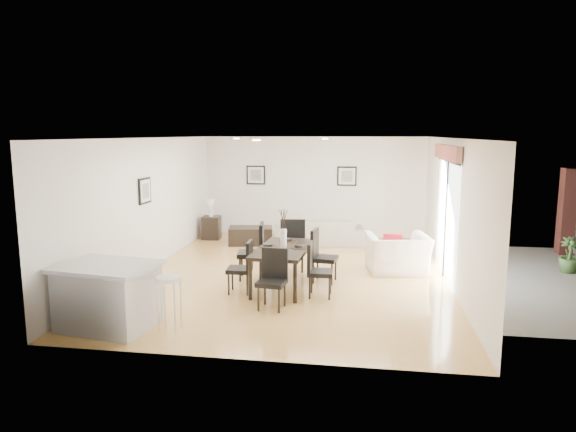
# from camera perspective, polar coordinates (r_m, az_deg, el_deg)

# --- Properties ---
(ground) EXTENTS (8.00, 8.00, 0.00)m
(ground) POSITION_cam_1_polar(r_m,az_deg,el_deg) (10.36, 0.52, -6.45)
(ground) COLOR tan
(ground) RESTS_ON ground
(wall_back) EXTENTS (6.00, 0.04, 2.70)m
(wall_back) POSITION_cam_1_polar(r_m,az_deg,el_deg) (14.02, 2.86, 3.28)
(wall_back) COLOR white
(wall_back) RESTS_ON ground
(wall_front) EXTENTS (6.00, 0.04, 2.70)m
(wall_front) POSITION_cam_1_polar(r_m,az_deg,el_deg) (6.21, -4.73, -4.25)
(wall_front) COLOR white
(wall_front) RESTS_ON ground
(wall_left) EXTENTS (0.04, 8.00, 2.70)m
(wall_left) POSITION_cam_1_polar(r_m,az_deg,el_deg) (10.91, -15.26, 1.27)
(wall_left) COLOR white
(wall_left) RESTS_ON ground
(wall_right) EXTENTS (0.04, 8.00, 2.70)m
(wall_right) POSITION_cam_1_polar(r_m,az_deg,el_deg) (10.10, 17.63, 0.55)
(wall_right) COLOR white
(wall_right) RESTS_ON ground
(ceiling) EXTENTS (6.00, 8.00, 0.02)m
(ceiling) POSITION_cam_1_polar(r_m,az_deg,el_deg) (9.97, 0.55, 8.67)
(ceiling) COLOR white
(ceiling) RESTS_ON wall_back
(sofa) EXTENTS (2.35, 1.25, 0.65)m
(sofa) POSITION_cam_1_polar(r_m,az_deg,el_deg) (12.94, 3.45, -1.81)
(sofa) COLOR gray
(sofa) RESTS_ON ground
(armchair) EXTENTS (1.35, 1.23, 0.77)m
(armchair) POSITION_cam_1_polar(r_m,az_deg,el_deg) (10.60, 12.05, -4.13)
(armchair) COLOR white
(armchair) RESTS_ON ground
(courtyard_plant_b) EXTENTS (0.44, 0.44, 0.72)m
(courtyard_plant_b) POSITION_cam_1_polar(r_m,az_deg,el_deg) (11.83, 28.82, -3.82)
(courtyard_plant_b) COLOR #3B5825
(courtyard_plant_b) RESTS_ON ground
(dining_table) EXTENTS (1.00, 1.84, 0.74)m
(dining_table) POSITION_cam_1_polar(r_m,az_deg,el_deg) (9.33, -0.50, -3.96)
(dining_table) COLOR black
(dining_table) RESTS_ON ground
(dining_chair_wnear) EXTENTS (0.44, 0.44, 0.93)m
(dining_chair_wnear) POSITION_cam_1_polar(r_m,az_deg,el_deg) (9.06, -4.92, -5.35)
(dining_chair_wnear) COLOR black
(dining_chair_wnear) RESTS_ON ground
(dining_chair_wfar) EXTENTS (0.56, 0.56, 1.09)m
(dining_chair_wfar) POSITION_cam_1_polar(r_m,az_deg,el_deg) (9.89, -3.63, -3.56)
(dining_chair_wfar) COLOR black
(dining_chair_wfar) RESTS_ON ground
(dining_chair_enear) EXTENTS (0.43, 0.43, 0.94)m
(dining_chair_enear) POSITION_cam_1_polar(r_m,az_deg,el_deg) (8.85, 3.10, -5.64)
(dining_chair_enear) COLOR black
(dining_chair_enear) RESTS_ON ground
(dining_chair_efar) EXTENTS (0.51, 0.51, 1.01)m
(dining_chair_efar) POSITION_cam_1_polar(r_m,az_deg,el_deg) (9.72, 3.60, -4.08)
(dining_chair_efar) COLOR black
(dining_chair_efar) RESTS_ON ground
(dining_chair_head) EXTENTS (0.48, 0.48, 0.96)m
(dining_chair_head) POSITION_cam_1_polar(r_m,az_deg,el_deg) (8.30, -1.67, -6.57)
(dining_chair_head) COLOR black
(dining_chair_head) RESTS_ON ground
(dining_chair_foot) EXTENTS (0.56, 0.56, 1.10)m
(dining_chair_foot) POSITION_cam_1_polar(r_m,az_deg,el_deg) (10.39, 0.54, -2.90)
(dining_chair_foot) COLOR black
(dining_chair_foot) RESTS_ON ground
(vase) EXTENTS (0.91, 1.40, 0.71)m
(vase) POSITION_cam_1_polar(r_m,az_deg,el_deg) (9.25, -0.50, -1.76)
(vase) COLOR white
(vase) RESTS_ON dining_table
(coffee_table) EXTENTS (1.20, 0.85, 0.44)m
(coffee_table) POSITION_cam_1_polar(r_m,az_deg,el_deg) (13.07, -4.16, -2.19)
(coffee_table) COLOR black
(coffee_table) RESTS_ON ground
(side_table) EXTENTS (0.49, 0.49, 0.61)m
(side_table) POSITION_cam_1_polar(r_m,az_deg,el_deg) (13.82, -8.50, -1.28)
(side_table) COLOR black
(side_table) RESTS_ON ground
(table_lamp) EXTENTS (0.24, 0.24, 0.45)m
(table_lamp) POSITION_cam_1_polar(r_m,az_deg,el_deg) (13.73, -8.56, 1.17)
(table_lamp) COLOR white
(table_lamp) RESTS_ON side_table
(cushion) EXTENTS (0.37, 0.12, 0.37)m
(cushion) POSITION_cam_1_polar(r_m,az_deg,el_deg) (10.43, 11.52, -2.96)
(cushion) COLOR maroon
(cushion) RESTS_ON armchair
(kitchen_island) EXTENTS (1.48, 1.22, 0.94)m
(kitchen_island) POSITION_cam_1_polar(r_m,az_deg,el_deg) (7.92, -19.36, -8.34)
(kitchen_island) COLOR silver
(kitchen_island) RESTS_ON ground
(bar_stool) EXTENTS (0.36, 0.36, 0.80)m
(bar_stool) POSITION_cam_1_polar(r_m,az_deg,el_deg) (7.48, -13.10, -7.40)
(bar_stool) COLOR white
(bar_stool) RESTS_ON ground
(framed_print_back_left) EXTENTS (0.52, 0.04, 0.52)m
(framed_print_back_left) POSITION_cam_1_polar(r_m,az_deg,el_deg) (14.21, -3.59, 4.56)
(framed_print_back_left) COLOR black
(framed_print_back_left) RESTS_ON wall_back
(framed_print_back_right) EXTENTS (0.52, 0.04, 0.52)m
(framed_print_back_right) POSITION_cam_1_polar(r_m,az_deg,el_deg) (13.90, 6.57, 4.42)
(framed_print_back_right) COLOR black
(framed_print_back_right) RESTS_ON wall_back
(framed_print_left_wall) EXTENTS (0.04, 0.52, 0.52)m
(framed_print_left_wall) POSITION_cam_1_polar(r_m,az_deg,el_deg) (10.68, -15.62, 2.72)
(framed_print_left_wall) COLOR black
(framed_print_left_wall) RESTS_ON wall_left
(sliding_door) EXTENTS (0.12, 2.70, 2.57)m
(sliding_door) POSITION_cam_1_polar(r_m,az_deg,el_deg) (10.35, 17.22, 2.53)
(sliding_door) COLOR white
(sliding_door) RESTS_ON wall_right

